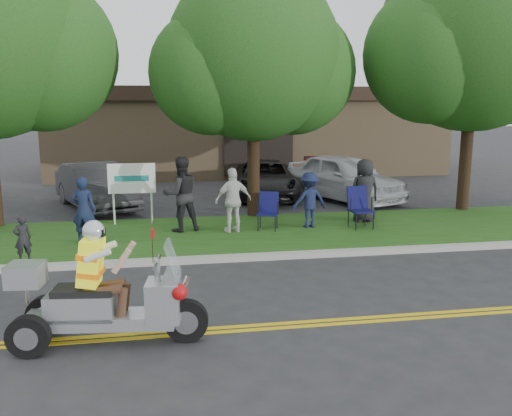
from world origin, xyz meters
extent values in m
plane|color=#28282B|center=(0.00, 0.00, 0.00)|extent=(120.00, 120.00, 0.00)
cube|color=gold|center=(0.00, -0.58, 0.01)|extent=(60.00, 0.10, 0.01)
cube|color=gold|center=(0.00, -0.42, 0.01)|extent=(60.00, 0.10, 0.01)
cube|color=#A8A89E|center=(0.00, 3.05, 0.06)|extent=(60.00, 0.25, 0.12)
cube|color=#204512|center=(0.00, 5.20, 0.06)|extent=(60.00, 4.00, 0.10)
cube|color=#9E7F5B|center=(2.00, 19.00, 2.00)|extent=(18.00, 8.00, 4.00)
cube|color=black|center=(2.00, 14.95, 3.70)|extent=(18.00, 0.30, 0.60)
sphere|color=#1C4614|center=(-5.15, 7.30, 4.59)|extent=(4.05, 4.05, 4.05)
cylinder|color=#332114|center=(0.50, 7.20, 2.10)|extent=(0.36, 0.36, 4.20)
sphere|color=#1C4614|center=(0.50, 7.20, 4.65)|extent=(4.80, 4.80, 4.80)
sphere|color=#1C4614|center=(1.70, 7.50, 4.20)|extent=(3.60, 3.60, 3.60)
sphere|color=#1C4614|center=(-0.70, 7.00, 4.12)|extent=(3.36, 3.36, 3.36)
cylinder|color=#332114|center=(7.00, 7.00, 2.38)|extent=(0.36, 0.36, 4.76)
sphere|color=#1C4614|center=(7.00, 7.00, 5.27)|extent=(5.60, 5.60, 5.60)
sphere|color=#1C4614|center=(8.40, 7.30, 4.76)|extent=(4.20, 4.20, 4.20)
sphere|color=#1C4614|center=(5.60, 6.80, 4.68)|extent=(3.92, 3.92, 3.92)
cylinder|color=silver|center=(-3.40, 6.60, 0.55)|extent=(0.06, 0.06, 1.10)
cylinder|color=silver|center=(-2.40, 6.60, 0.55)|extent=(0.06, 0.06, 1.10)
cube|color=white|center=(-2.90, 6.60, 1.35)|extent=(1.25, 0.06, 0.80)
cylinder|color=black|center=(-1.79, -0.80, 0.31)|extent=(0.64, 0.22, 0.62)
cylinder|color=black|center=(-3.90, -0.93, 0.29)|extent=(0.60, 0.22, 0.58)
cylinder|color=black|center=(-3.81, -0.18, 0.29)|extent=(0.60, 0.22, 0.58)
cube|color=#A7ABB0|center=(-2.93, -0.66, 0.35)|extent=(2.02, 0.70, 0.19)
cube|color=#A7ABB0|center=(-3.24, -0.63, 0.57)|extent=(0.98, 0.58, 0.36)
cube|color=black|center=(-3.19, -0.63, 0.79)|extent=(0.88, 0.53, 0.10)
cube|color=#A7ABB0|center=(-2.10, -0.76, 0.62)|extent=(0.52, 0.55, 0.57)
cube|color=silver|center=(-1.96, -0.78, 1.23)|extent=(0.25, 0.50, 0.51)
cube|color=#A7ABB0|center=(-3.96, -0.54, 1.04)|extent=(0.51, 0.49, 0.31)
sphere|color=#B20C0F|center=(-1.88, -0.93, 0.81)|extent=(0.23, 0.23, 0.23)
cube|color=#FCFF1A|center=(-3.07, -0.65, 1.21)|extent=(0.40, 0.45, 0.68)
sphere|color=silver|center=(-3.01, -0.65, 1.64)|extent=(0.30, 0.30, 0.30)
cylinder|color=black|center=(0.29, 5.19, 0.31)|extent=(0.03, 0.03, 0.40)
cylinder|color=black|center=(0.71, 5.05, 0.31)|extent=(0.03, 0.03, 0.40)
cylinder|color=black|center=(0.41, 5.58, 0.31)|extent=(0.03, 0.03, 0.40)
cylinder|color=black|center=(0.83, 5.44, 0.31)|extent=(0.03, 0.03, 0.40)
cube|color=#0F104A|center=(0.56, 5.32, 0.52)|extent=(0.62, 0.59, 0.04)
cube|color=#0F104A|center=(0.63, 5.52, 0.79)|extent=(0.53, 0.30, 0.55)
cylinder|color=black|center=(2.78, 4.82, 0.33)|extent=(0.03, 0.03, 0.45)
cylinder|color=black|center=(3.27, 4.88, 0.33)|extent=(0.03, 0.03, 0.45)
cylinder|color=black|center=(2.73, 5.27, 0.33)|extent=(0.03, 0.03, 0.45)
cylinder|color=black|center=(3.22, 5.33, 0.33)|extent=(0.03, 0.03, 0.45)
cube|color=#0D0D3F|center=(3.00, 5.07, 0.57)|extent=(0.62, 0.57, 0.04)
cube|color=#0D0D3F|center=(2.97, 5.32, 0.88)|extent=(0.58, 0.23, 0.61)
imported|color=#151F3C|center=(-3.91, 4.71, 0.89)|extent=(0.64, 0.48, 1.58)
imported|color=black|center=(-1.64, 5.57, 1.06)|extent=(1.08, 0.94, 1.91)
imported|color=silver|center=(-0.34, 5.23, 0.92)|extent=(1.03, 0.63, 1.64)
imported|color=#161E3F|center=(1.69, 5.43, 0.83)|extent=(1.01, 0.68, 1.46)
imported|color=black|center=(3.36, 5.84, 0.97)|extent=(0.89, 0.62, 1.74)
imported|color=black|center=(-4.97, 3.40, 0.59)|extent=(0.42, 0.37, 0.97)
imported|color=#2B2B2D|center=(-4.21, 9.58, 0.72)|extent=(3.16, 4.62, 1.44)
imported|color=black|center=(1.50, 10.69, 0.65)|extent=(2.70, 4.88, 1.29)
imported|color=#48111A|center=(4.50, 10.75, 0.63)|extent=(2.37, 4.58, 1.27)
imported|color=#B7B9BF|center=(4.06, 9.63, 0.80)|extent=(3.68, 5.08, 1.61)
camera|label=1|loc=(-2.03, -8.09, 3.38)|focal=38.00mm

